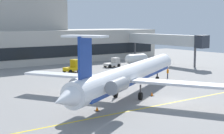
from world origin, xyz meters
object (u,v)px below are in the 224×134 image
object	(u,v)px
regional_jet	(130,74)
baggage_tug	(73,67)
pushback_tractor	(113,63)
fuel_tank	(136,59)
marshaller	(168,73)

from	to	relation	value
regional_jet	baggage_tug	xyz separation A→B (m)	(4.92, 23.03, -1.82)
pushback_tractor	regional_jet	bearing A→B (deg)	-122.15
regional_jet	baggage_tug	size ratio (longest dim) A/B	9.80
fuel_tank	marshaller	xyz separation A→B (m)	(-7.85, -17.35, -0.36)
baggage_tug	pushback_tractor	distance (m)	10.71
marshaller	regional_jet	bearing A→B (deg)	-152.01
regional_jet	fuel_tank	distance (m)	33.28
pushback_tractor	fuel_tank	bearing A→B (deg)	1.98
fuel_tank	marshaller	size ratio (longest dim) A/B	3.15
regional_jet	fuel_tank	xyz separation A→B (m)	(22.04, 24.89, -1.54)
fuel_tank	baggage_tug	bearing A→B (deg)	-173.81
fuel_tank	marshaller	world-z (taller)	fuel_tank
regional_jet	baggage_tug	world-z (taller)	regional_jet
fuel_tank	marshaller	bearing A→B (deg)	-114.34
pushback_tractor	marshaller	distance (m)	17.17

